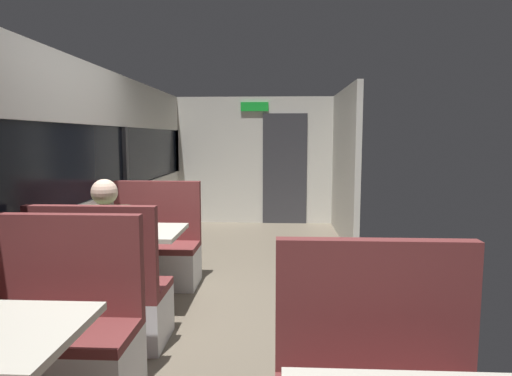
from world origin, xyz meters
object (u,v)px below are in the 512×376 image
(dining_table_mid_window, at_px, (132,241))
(seated_passenger, at_px, (106,273))
(bench_near_window_facing_entry, at_px, (59,344))
(bench_mid_window_facing_end, at_px, (103,302))
(bench_mid_window_facing_entry, at_px, (154,254))

(dining_table_mid_window, relative_size, seated_passenger, 0.71)
(bench_near_window_facing_entry, xyz_separation_m, bench_mid_window_facing_end, (0.00, 0.68, 0.00))
(bench_mid_window_facing_entry, bearing_deg, bench_near_window_facing_entry, -90.00)
(bench_near_window_facing_entry, relative_size, bench_mid_window_facing_end, 1.00)
(bench_mid_window_facing_end, height_order, bench_mid_window_facing_entry, same)
(dining_table_mid_window, xyz_separation_m, bench_mid_window_facing_end, (0.00, -0.70, -0.31))
(bench_near_window_facing_entry, height_order, bench_mid_window_facing_end, same)
(bench_near_window_facing_entry, xyz_separation_m, seated_passenger, (0.00, 0.75, 0.21))
(bench_near_window_facing_entry, distance_m, bench_mid_window_facing_end, 0.68)
(bench_mid_window_facing_entry, bearing_deg, dining_table_mid_window, -90.00)
(bench_mid_window_facing_end, relative_size, bench_mid_window_facing_entry, 1.00)
(bench_near_window_facing_entry, bearing_deg, bench_mid_window_facing_entry, 90.00)
(dining_table_mid_window, relative_size, bench_mid_window_facing_end, 0.82)
(bench_near_window_facing_entry, height_order, seated_passenger, seated_passenger)
(bench_near_window_facing_entry, distance_m, dining_table_mid_window, 1.42)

